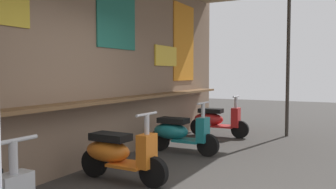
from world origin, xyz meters
The scene contains 4 objects.
market_stall_facade centered at (0.00, 1.84, 1.98)m, with size 11.37×2.65×3.51m.
scooter_orange centered at (0.02, 1.08, 0.39)m, with size 0.46×1.40×0.97m.
scooter_teal centered at (1.98, 1.08, 0.39)m, with size 0.46×1.40×0.97m.
scooter_red centered at (3.97, 1.08, 0.39)m, with size 0.46×1.40×0.97m.
Camera 1 is at (-3.99, -1.76, 1.48)m, focal length 38.53 mm.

